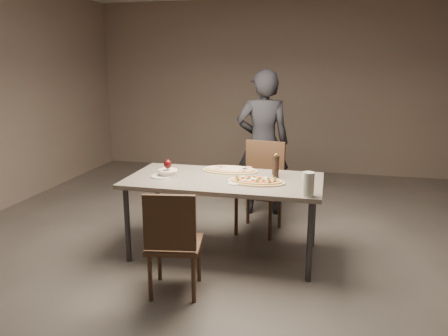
% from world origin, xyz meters
% --- Properties ---
extents(room, '(7.00, 7.00, 7.00)m').
position_xyz_m(room, '(0.00, 0.00, 1.40)').
color(room, '#5C554F').
rests_on(room, ground).
extents(dining_table, '(1.80, 0.90, 0.75)m').
position_xyz_m(dining_table, '(0.00, 0.00, 0.69)').
color(dining_table, slate).
rests_on(dining_table, ground).
extents(zucchini_pizza, '(0.52, 0.29, 0.05)m').
position_xyz_m(zucchini_pizza, '(0.31, -0.08, 0.77)').
color(zucchini_pizza, tan).
rests_on(zucchini_pizza, dining_table).
extents(ham_pizza, '(0.56, 0.31, 0.04)m').
position_xyz_m(ham_pizza, '(-0.01, 0.28, 0.77)').
color(ham_pizza, tan).
rests_on(ham_pizza, dining_table).
extents(bread_basket, '(0.19, 0.19, 0.07)m').
position_xyz_m(bread_basket, '(-0.54, -0.04, 0.79)').
color(bread_basket, beige).
rests_on(bread_basket, dining_table).
extents(oil_dish, '(0.12, 0.12, 0.01)m').
position_xyz_m(oil_dish, '(0.13, -0.17, 0.76)').
color(oil_dish, white).
rests_on(oil_dish, dining_table).
extents(pepper_mill_left, '(0.06, 0.06, 0.23)m').
position_xyz_m(pepper_mill_left, '(0.47, 0.15, 0.86)').
color(pepper_mill_left, black).
rests_on(pepper_mill_left, dining_table).
extents(pepper_mill_right, '(0.05, 0.05, 0.20)m').
position_xyz_m(pepper_mill_right, '(0.44, 0.25, 0.84)').
color(pepper_mill_right, black).
rests_on(pepper_mill_right, dining_table).
extents(carafe, '(0.10, 0.10, 0.20)m').
position_xyz_m(carafe, '(0.79, -0.38, 0.85)').
color(carafe, silver).
rests_on(carafe, dining_table).
extents(wine_glass, '(0.07, 0.07, 0.17)m').
position_xyz_m(wine_glass, '(-0.53, -0.06, 0.87)').
color(wine_glass, silver).
rests_on(wine_glass, dining_table).
extents(side_plate, '(0.20, 0.20, 0.01)m').
position_xyz_m(side_plate, '(-0.58, -0.08, 0.76)').
color(side_plate, white).
rests_on(side_plate, dining_table).
extents(chair_near, '(0.47, 0.47, 0.87)m').
position_xyz_m(chair_near, '(-0.20, -0.86, 0.49)').
color(chair_near, '#402A1B').
rests_on(chair_near, ground).
extents(chair_far, '(0.52, 0.52, 0.97)m').
position_xyz_m(chair_far, '(0.25, 0.73, 0.54)').
color(chair_far, '#402A1B').
rests_on(chair_far, ground).
extents(diner, '(0.71, 0.55, 1.73)m').
position_xyz_m(diner, '(0.17, 1.27, 0.86)').
color(diner, black).
rests_on(diner, ground).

